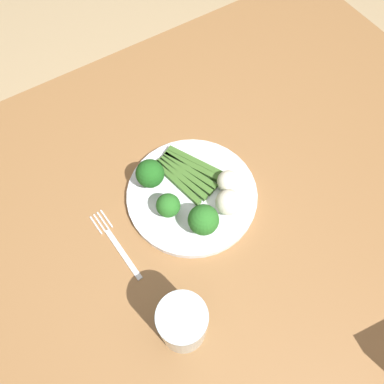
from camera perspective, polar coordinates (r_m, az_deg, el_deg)
name	(u,v)px	position (r m, az deg, el deg)	size (l,w,h in m)	color
ground_plane	(207,281)	(1.50, 2.24, -13.04)	(6.00, 6.00, 0.02)	tan
dining_table	(217,209)	(0.89, 3.66, -2.49)	(1.27, 0.94, 0.73)	olive
plate	(192,195)	(0.78, 0.00, -0.43)	(0.27, 0.27, 0.01)	white
asparagus_bundle	(187,173)	(0.79, -0.73, 2.90)	(0.11, 0.15, 0.01)	#3D6626
broccoli_back_right	(203,220)	(0.71, 1.71, -4.19)	(0.06, 0.06, 0.07)	#568E33
broccoli_front_left	(150,174)	(0.76, -6.25, 2.70)	(0.06, 0.06, 0.07)	#4C7F2B
broccoli_near_center	(168,206)	(0.73, -3.54, -2.06)	(0.05, 0.05, 0.06)	#568E33
cauliflower_mid	(228,181)	(0.77, 5.38, 1.60)	(0.04, 0.04, 0.04)	silver
cauliflower_outer_edge	(228,202)	(0.74, 5.44, -1.54)	(0.05, 0.05, 0.05)	silver
fork	(116,244)	(0.76, -11.18, -7.55)	(0.03, 0.17, 0.00)	silver
water_glass	(183,324)	(0.65, -1.39, -18.95)	(0.08, 0.08, 0.12)	silver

